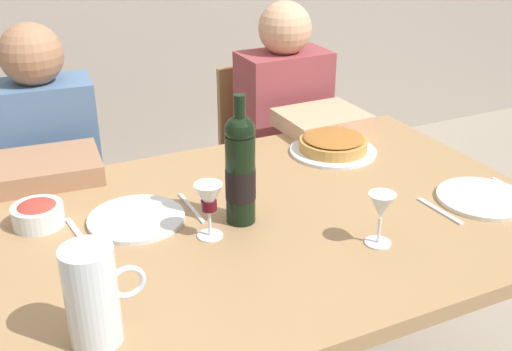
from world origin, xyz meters
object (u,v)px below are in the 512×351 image
Objects in this scene: wine_glass_right_diner at (381,208)px; dinner_plate_left_setting at (483,198)px; chair_left at (53,197)px; diner_left at (54,196)px; salad_bowl at (38,213)px; diner_right at (297,149)px; dining_table at (267,246)px; wine_bottle at (240,170)px; water_pitcher at (93,301)px; baked_tart at (333,144)px; wine_glass_left_diner at (209,200)px; chair_right at (269,156)px; dinner_plate_right_setting at (136,219)px.

wine_glass_right_diner is 0.54× the size of dinner_plate_left_setting.
chair_left is 0.75× the size of diner_left.
diner_right reaches higher than salad_bowl.
dining_table is 0.61m from dinner_plate_left_setting.
dinner_plate_left_setting is (0.64, -0.18, -0.14)m from wine_bottle.
salad_bowl is 1.10m from diner_right.
water_pitcher reaches higher than wine_glass_right_diner.
water_pitcher is at bearing 92.02° from diner_left.
wine_bottle is 1.67× the size of water_pitcher.
wine_glass_left_diner is (-0.55, -0.32, 0.07)m from baked_tart.
baked_tart is 0.67m from chair_right.
chair_left is 0.26m from diner_left.
diner_left is at bearing 105.19° from dinner_plate_right_setting.
wine_bottle is 0.36m from wine_glass_right_diner.
dinner_plate_left_setting is 0.29× the size of chair_right.
dining_table is 0.35m from dinner_plate_right_setting.
wine_bottle reaches higher than baked_tart.
wine_glass_right_diner is at bearing 75.59° from chair_right.
dinner_plate_left_setting is at bearing -15.91° from wine_bottle.
wine_glass_left_diner is 0.12× the size of diner_left.
baked_tart is 0.56m from wine_glass_right_diner.
wine_bottle is 0.53m from salad_bowl.
chair_right reaches higher than dining_table.
dinner_plate_right_setting is at bearing -166.86° from baked_tart.
chair_left reaches higher than dining_table.
wine_glass_left_diner is 0.96m from diner_right.
diner_right is (0.52, 0.64, -0.29)m from wine_bottle.
wine_bottle is 1.04m from chair_left.
wine_bottle is at bearing 125.90° from diner_left.
water_pitcher reaches higher than baked_tart.
chair_left reaches higher than dinner_plate_right_setting.
wine_bottle is at bearing 58.35° from chair_right.
wine_glass_right_diner reaches higher than chair_left.
wine_bottle reaches higher than wine_glass_right_diner.
dinner_plate_right_setting is at bearing 158.77° from dining_table.
water_pitcher is 0.46m from dinner_plate_right_setting.
wine_glass_right_diner reaches higher than dining_table.
chair_right is (0.76, 0.76, -0.27)m from dinner_plate_right_setting.
dinner_plate_right_setting is at bearing 154.95° from wine_bottle.
wine_glass_right_diner is 0.15× the size of chair_left.
diner_right is at bearing -175.27° from diner_left.
diner_left reaches higher than chair_left.
water_pitcher is (-0.43, -0.30, -0.05)m from wine_bottle.
baked_tart is at bearing 112.99° from dinner_plate_left_setting.
diner_right reaches higher than wine_glass_left_diner.
chair_right is (0.89, -0.00, 0.00)m from chair_left.
chair_left is 1.00× the size of chair_right.
wine_glass_right_diner reaches higher than dinner_plate_left_setting.
baked_tart is at bearing 82.27° from chair_right.
baked_tart is at bearing 4.69° from salad_bowl.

